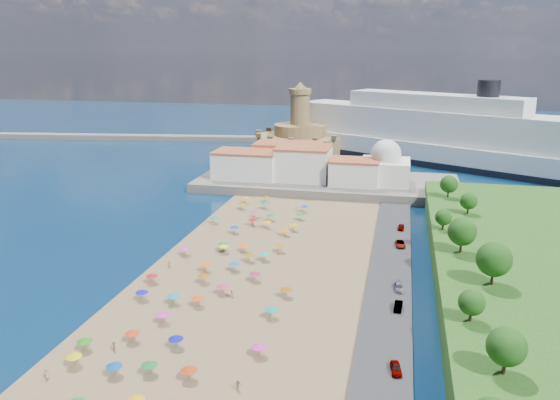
# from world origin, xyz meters

# --- Properties ---
(ground) EXTENTS (700.00, 700.00, 0.00)m
(ground) POSITION_xyz_m (0.00, 0.00, 0.00)
(ground) COLOR #071938
(ground) RESTS_ON ground
(terrace) EXTENTS (90.00, 36.00, 3.00)m
(terrace) POSITION_xyz_m (10.00, 73.00, 1.50)
(terrace) COLOR #59544C
(terrace) RESTS_ON ground
(jetty) EXTENTS (18.00, 70.00, 2.40)m
(jetty) POSITION_xyz_m (-12.00, 108.00, 1.20)
(jetty) COLOR #59544C
(jetty) RESTS_ON ground
(breakwater) EXTENTS (199.03, 34.77, 2.60)m
(breakwater) POSITION_xyz_m (-110.00, 153.00, 1.30)
(breakwater) COLOR #59544C
(breakwater) RESTS_ON ground
(waterfront_buildings) EXTENTS (57.00, 29.00, 11.00)m
(waterfront_buildings) POSITION_xyz_m (-3.05, 73.64, 7.88)
(waterfront_buildings) COLOR silver
(waterfront_buildings) RESTS_ON terrace
(domed_building) EXTENTS (16.00, 16.00, 15.00)m
(domed_building) POSITION_xyz_m (30.00, 71.00, 8.97)
(domed_building) COLOR silver
(domed_building) RESTS_ON terrace
(fortress) EXTENTS (40.00, 40.00, 32.40)m
(fortress) POSITION_xyz_m (-12.00, 138.00, 6.68)
(fortress) COLOR olive
(fortress) RESTS_ON ground
(cruise_ship) EXTENTS (154.23, 96.74, 35.37)m
(cruise_ship) POSITION_xyz_m (47.80, 126.42, 10.47)
(cruise_ship) COLOR black
(cruise_ship) RESTS_ON ground
(beach_parasols) EXTENTS (31.96, 117.19, 2.20)m
(beach_parasols) POSITION_xyz_m (-1.18, -10.72, 2.15)
(beach_parasols) COLOR gray
(beach_parasols) RESTS_ON beach
(beachgoers) EXTENTS (29.24, 93.91, 1.85)m
(beachgoers) POSITION_xyz_m (-3.11, -4.56, 1.12)
(beachgoers) COLOR tan
(beachgoers) RESTS_ON beach
(parked_cars) EXTENTS (2.66, 71.89, 1.33)m
(parked_cars) POSITION_xyz_m (36.00, -0.95, 1.35)
(parked_cars) COLOR gray
(parked_cars) RESTS_ON promenade
(hillside_trees) EXTENTS (12.09, 110.47, 8.04)m
(hillside_trees) POSITION_xyz_m (49.15, -9.33, 10.13)
(hillside_trees) COLOR #382314
(hillside_trees) RESTS_ON hillside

